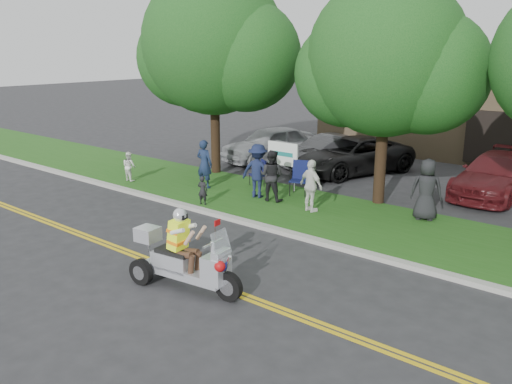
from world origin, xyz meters
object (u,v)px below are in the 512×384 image
Objects in this scene: spectator_adult_left at (204,164)px; lawn_chair_b at (300,176)px; lawn_chair_a at (260,171)px; parked_car_far_left at (270,144)px; parked_car_left at (327,152)px; trike_scooter at (183,260)px; spectator_adult_right at (311,186)px; spectator_adult_mid at (271,176)px; parked_car_right at (496,175)px; parked_car_mid at (351,155)px.

lawn_chair_b is at bearing -162.39° from spectator_adult_left.
parked_car_far_left is (-2.66, 4.00, 0.14)m from lawn_chair_a.
parked_car_left is at bearing 119.25° from lawn_chair_a.
spectator_adult_left is 5.97m from parked_car_left.
trike_scooter is 1.68× the size of spectator_adult_right.
spectator_adult_mid reaches higher than lawn_chair_b.
spectator_adult_left reaches higher than trike_scooter.
spectator_adult_left is 1.03× the size of spectator_adult_mid.
parked_car_right reaches higher than lawn_chair_a.
lawn_chair_a is 1.76m from lawn_chair_b.
lawn_chair_a is at bearing -8.92° from spectator_adult_right.
parked_car_far_left is (-4.42, 3.99, 0.03)m from lawn_chair_b.
spectator_adult_left reaches higher than spectator_adult_right.
parked_car_left is (2.74, 0.35, -0.09)m from parked_car_far_left.
spectator_adult_left is at bearing -81.01° from parked_car_left.
spectator_adult_mid reaches higher than parked_car_mid.
spectator_adult_left is 6.24m from parked_car_mid.
parked_car_left is 6.70m from parked_car_right.
lawn_chair_b is 0.22× the size of parked_car_mid.
spectator_adult_right is at bearing -121.22° from parked_car_right.
parked_car_right is (8.12, 5.89, -0.25)m from spectator_adult_left.
trike_scooter is 6.06m from spectator_adult_right.
spectator_adult_right is 0.33× the size of parked_car_right.
trike_scooter reaches higher than spectator_adult_right.
spectator_adult_left is at bearing -94.94° from parked_car_mid.
parked_car_mid reaches higher than lawn_chair_a.
spectator_adult_left reaches higher than parked_car_mid.
trike_scooter is 0.64× the size of parked_car_left.
parked_car_left is (-1.68, 4.34, -0.06)m from lawn_chair_b.
spectator_adult_mid is at bearing 104.50° from trike_scooter.
spectator_adult_mid is at bearing -122.80° from lawn_chair_b.
spectator_adult_right reaches higher than parked_car_mid.
lawn_chair_b is 3.42m from spectator_adult_left.
parked_car_left is (-3.08, 5.77, -0.21)m from spectator_adult_right.
parked_car_mid is at bearing 103.43° from lawn_chair_a.
parked_car_mid is at bearing 16.48° from parked_car_left.
parked_car_mid is at bearing 75.02° from lawn_chair_b.
spectator_adult_right is at bearing 90.44° from trike_scooter.
trike_scooter is 13.20m from parked_car_far_left.
trike_scooter is at bearing 112.98° from spectator_adult_right.
spectator_adult_mid is at bearing -67.79° from parked_car_mid.
spectator_adult_mid is 0.32× the size of parked_car_mid.
spectator_adult_mid is 5.78m from parked_car_left.
spectator_adult_mid is 5.48m from parked_car_mid.
lawn_chair_b is 4.66m from parked_car_left.
trike_scooter reaches higher than parked_car_left.
parked_car_far_left is (-5.82, 5.42, -0.13)m from spectator_adult_right.
parked_car_mid is (1.20, -0.13, 0.03)m from parked_car_left.
parked_car_mid is 1.07× the size of parked_car_right.
lawn_chair_a is at bearing -87.01° from parked_car_mid.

